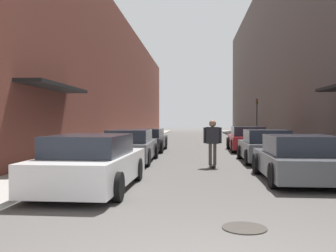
{
  "coord_description": "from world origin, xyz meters",
  "views": [
    {
      "loc": [
        -0.18,
        -3.83,
        1.69
      ],
      "look_at": [
        -1.17,
        10.13,
        1.48
      ],
      "focal_mm": 40.0,
      "sensor_mm": 36.0,
      "label": 1
    }
  ],
  "objects_px": {
    "parked_car_right_0": "(299,159)",
    "traffic_light": "(257,114)",
    "parked_car_left_0": "(92,163)",
    "parked_car_right_2": "(247,139)",
    "parked_car_left_2": "(148,140)",
    "parked_car_right_1": "(265,147)",
    "manhole_cover": "(244,228)",
    "skateboarder": "(213,138)",
    "parked_car_left_1": "(131,146)"
  },
  "relations": [
    {
      "from": "parked_car_right_0",
      "to": "traffic_light",
      "type": "xyz_separation_m",
      "value": [
        2.24,
        20.75,
        1.58
      ]
    },
    {
      "from": "parked_car_left_0",
      "to": "parked_car_right_2",
      "type": "relative_size",
      "value": 1.06
    },
    {
      "from": "parked_car_left_0",
      "to": "parked_car_left_2",
      "type": "height_order",
      "value": "parked_car_left_0"
    },
    {
      "from": "parked_car_right_1",
      "to": "manhole_cover",
      "type": "xyz_separation_m",
      "value": [
        -2.08,
        -9.43,
        -0.62
      ]
    },
    {
      "from": "skateboarder",
      "to": "traffic_light",
      "type": "xyz_separation_m",
      "value": [
        4.49,
        17.9,
        1.15
      ]
    },
    {
      "from": "parked_car_left_0",
      "to": "parked_car_right_1",
      "type": "relative_size",
      "value": 1.13
    },
    {
      "from": "parked_car_left_0",
      "to": "parked_car_right_0",
      "type": "relative_size",
      "value": 1.09
    },
    {
      "from": "parked_car_left_0",
      "to": "skateboarder",
      "type": "bearing_deg",
      "value": 54.94
    },
    {
      "from": "skateboarder",
      "to": "manhole_cover",
      "type": "bearing_deg",
      "value": -88.97
    },
    {
      "from": "parked_car_right_0",
      "to": "parked_car_left_0",
      "type": "bearing_deg",
      "value": -163.04
    },
    {
      "from": "parked_car_right_1",
      "to": "traffic_light",
      "type": "distance_m",
      "value": 16.27
    },
    {
      "from": "parked_car_right_0",
      "to": "manhole_cover",
      "type": "distance_m",
      "value": 5.21
    },
    {
      "from": "parked_car_right_0",
      "to": "parked_car_right_2",
      "type": "relative_size",
      "value": 0.97
    },
    {
      "from": "manhole_cover",
      "to": "traffic_light",
      "type": "distance_m",
      "value": 25.93
    },
    {
      "from": "parked_car_left_2",
      "to": "parked_car_right_2",
      "type": "xyz_separation_m",
      "value": [
        5.41,
        0.41,
        0.04
      ]
    },
    {
      "from": "parked_car_right_0",
      "to": "parked_car_right_1",
      "type": "distance_m",
      "value": 4.71
    },
    {
      "from": "parked_car_right_0",
      "to": "manhole_cover",
      "type": "bearing_deg",
      "value": -114.15
    },
    {
      "from": "manhole_cover",
      "to": "traffic_light",
      "type": "xyz_separation_m",
      "value": [
        4.36,
        25.46,
        2.19
      ]
    },
    {
      "from": "parked_car_left_1",
      "to": "parked_car_right_1",
      "type": "distance_m",
      "value": 5.45
    },
    {
      "from": "parked_car_right_1",
      "to": "skateboarder",
      "type": "height_order",
      "value": "skateboarder"
    },
    {
      "from": "parked_car_right_0",
      "to": "parked_car_left_2",
      "type": "bearing_deg",
      "value": 119.15
    },
    {
      "from": "parked_car_left_1",
      "to": "traffic_light",
      "type": "height_order",
      "value": "traffic_light"
    },
    {
      "from": "parked_car_right_1",
      "to": "manhole_cover",
      "type": "bearing_deg",
      "value": -102.43
    },
    {
      "from": "parked_car_left_1",
      "to": "parked_car_right_2",
      "type": "height_order",
      "value": "parked_car_right_2"
    },
    {
      "from": "parked_car_left_1",
      "to": "traffic_light",
      "type": "bearing_deg",
      "value": 64.84
    },
    {
      "from": "manhole_cover",
      "to": "parked_car_left_0",
      "type": "bearing_deg",
      "value": 136.95
    },
    {
      "from": "parked_car_right_1",
      "to": "traffic_light",
      "type": "xyz_separation_m",
      "value": [
        2.28,
        16.03,
        1.57
      ]
    },
    {
      "from": "parked_car_right_0",
      "to": "parked_car_left_1",
      "type": "bearing_deg",
      "value": 141.64
    },
    {
      "from": "parked_car_left_1",
      "to": "parked_car_left_2",
      "type": "height_order",
      "value": "parked_car_left_1"
    },
    {
      "from": "parked_car_right_0",
      "to": "manhole_cover",
      "type": "height_order",
      "value": "parked_car_right_0"
    },
    {
      "from": "manhole_cover",
      "to": "parked_car_right_1",
      "type": "bearing_deg",
      "value": 77.57
    },
    {
      "from": "parked_car_left_0",
      "to": "manhole_cover",
      "type": "height_order",
      "value": "parked_car_left_0"
    },
    {
      "from": "parked_car_left_2",
      "to": "traffic_light",
      "type": "relative_size",
      "value": 1.34
    },
    {
      "from": "parked_car_right_1",
      "to": "skateboarder",
      "type": "relative_size",
      "value": 2.33
    },
    {
      "from": "parked_car_right_2",
      "to": "manhole_cover",
      "type": "distance_m",
      "value": 15.02
    },
    {
      "from": "parked_car_left_0",
      "to": "traffic_light",
      "type": "relative_size",
      "value": 1.34
    },
    {
      "from": "parked_car_left_1",
      "to": "traffic_light",
      "type": "relative_size",
      "value": 1.41
    },
    {
      "from": "parked_car_right_1",
      "to": "skateboarder",
      "type": "distance_m",
      "value": 2.93
    },
    {
      "from": "traffic_light",
      "to": "parked_car_left_2",
      "type": "bearing_deg",
      "value": -124.86
    },
    {
      "from": "traffic_light",
      "to": "parked_car_left_0",
      "type": "bearing_deg",
      "value": -108.85
    },
    {
      "from": "parked_car_left_2",
      "to": "parked_car_right_1",
      "type": "relative_size",
      "value": 1.13
    },
    {
      "from": "parked_car_left_2",
      "to": "skateboarder",
      "type": "distance_m",
      "value": 7.6
    },
    {
      "from": "parked_car_right_0",
      "to": "parked_car_right_2",
      "type": "distance_m",
      "value": 10.14
    },
    {
      "from": "parked_car_left_1",
      "to": "manhole_cover",
      "type": "relative_size",
      "value": 6.73
    },
    {
      "from": "parked_car_right_0",
      "to": "traffic_light",
      "type": "height_order",
      "value": "traffic_light"
    },
    {
      "from": "parked_car_left_1",
      "to": "parked_car_right_2",
      "type": "bearing_deg",
      "value": 46.82
    },
    {
      "from": "traffic_light",
      "to": "parked_car_right_0",
      "type": "bearing_deg",
      "value": -96.17
    },
    {
      "from": "parked_car_left_2",
      "to": "parked_car_right_1",
      "type": "height_order",
      "value": "parked_car_right_1"
    },
    {
      "from": "parked_car_left_0",
      "to": "manhole_cover",
      "type": "bearing_deg",
      "value": -43.05
    },
    {
      "from": "parked_car_left_2",
      "to": "parked_car_right_0",
      "type": "xyz_separation_m",
      "value": [
        5.43,
        -9.73,
        0.01
      ]
    }
  ]
}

